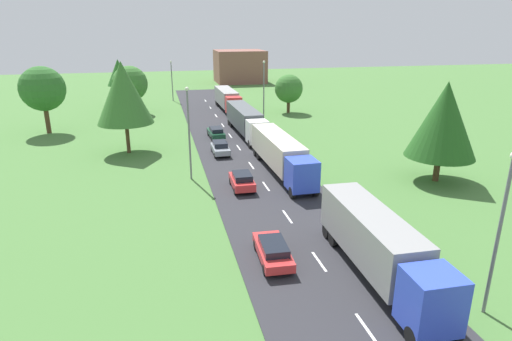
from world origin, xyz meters
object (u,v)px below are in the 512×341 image
(lamppost_fourth, at_px, (172,79))
(tree_birch, at_px, (43,89))
(lamppost_third, at_px, (264,89))
(truck_second, at_px, (281,153))
(tree_lime, at_px, (119,73))
(car_third, at_px, (242,180))
(lamppost_second, at_px, (189,129))
(car_second, at_px, (273,250))
(truck_lead, at_px, (378,244))
(tree_oak, at_px, (289,89))
(car_fourth, at_px, (220,148))
(truck_third, at_px, (246,120))
(lamppost_lead, at_px, (500,228))
(tree_maple, at_px, (444,120))
(truck_fourth, at_px, (227,99))
(tree_pine, at_px, (123,93))
(tree_ash, at_px, (130,84))
(distant_building, at_px, (240,66))
(car_fifth, at_px, (216,132))

(lamppost_fourth, bearing_deg, tree_birch, -127.42)
(lamppost_third, relative_size, lamppost_fourth, 1.20)
(truck_second, bearing_deg, tree_lime, 112.27)
(car_third, bearing_deg, lamppost_fourth, 94.45)
(lamppost_second, bearing_deg, car_second, -77.42)
(truck_lead, relative_size, tree_lime, 1.48)
(tree_oak, height_order, tree_lime, tree_lime)
(car_fourth, relative_size, lamppost_second, 0.46)
(car_third, relative_size, tree_birch, 0.44)
(truck_third, distance_m, lamppost_lead, 40.48)
(tree_birch, xyz_separation_m, tree_maple, (40.26, -29.01, -0.14))
(truck_fourth, distance_m, tree_pine, 28.48)
(truck_second, distance_m, tree_maple, 15.34)
(truck_lead, height_order, tree_oak, tree_oak)
(truck_third, relative_size, car_fourth, 3.64)
(truck_second, xyz_separation_m, car_third, (-4.65, -3.68, -1.23))
(tree_ash, relative_size, distant_building, 0.64)
(truck_third, distance_m, distant_building, 57.69)
(lamppost_lead, bearing_deg, distant_building, 86.66)
(car_second, relative_size, lamppost_third, 0.50)
(truck_fourth, bearing_deg, truck_lead, -90.00)
(car_third, bearing_deg, truck_lead, -72.85)
(lamppost_fourth, xyz_separation_m, tree_ash, (-7.26, -11.60, 0.66))
(truck_third, distance_m, lamppost_third, 8.15)
(tree_oak, bearing_deg, tree_lime, 153.39)
(truck_second, height_order, truck_fourth, truck_second)
(truck_third, xyz_separation_m, tree_pine, (-15.00, -5.41, 4.84))
(truck_lead, height_order, car_second, truck_lead)
(car_fourth, distance_m, lamppost_second, 9.49)
(lamppost_second, bearing_deg, car_fourth, 62.58)
(tree_birch, relative_size, tree_pine, 0.87)
(truck_fourth, bearing_deg, tree_lime, 151.62)
(tree_birch, bearing_deg, tree_ash, 47.92)
(lamppost_lead, relative_size, tree_maple, 0.92)
(lamppost_lead, bearing_deg, tree_oak, 83.81)
(truck_third, bearing_deg, car_fourth, -118.66)
(car_fifth, height_order, tree_maple, tree_maple)
(truck_second, distance_m, lamppost_fourth, 47.69)
(truck_fourth, height_order, lamppost_second, lamppost_second)
(car_third, height_order, lamppost_third, lamppost_third)
(tree_pine, bearing_deg, tree_birch, 131.92)
(tree_pine, bearing_deg, truck_second, -35.82)
(tree_birch, bearing_deg, tree_lime, 68.29)
(truck_second, xyz_separation_m, tree_pine, (-15.22, 10.99, 4.85))
(car_third, bearing_deg, truck_second, 38.38)
(tree_pine, relative_size, tree_ash, 1.32)
(tree_oak, bearing_deg, car_second, -108.01)
(tree_maple, bearing_deg, tree_lime, 122.66)
(car_second, height_order, car_fourth, car_fourth)
(car_fifth, bearing_deg, lamppost_third, 41.91)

